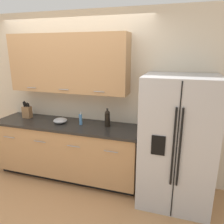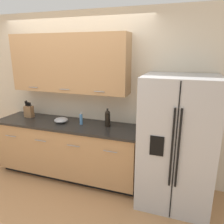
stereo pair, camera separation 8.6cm
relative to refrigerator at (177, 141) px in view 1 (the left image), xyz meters
The scene contains 8 objects.
ground_plane 2.02m from the refrigerator, 155.37° to the right, with size 14.00×14.00×0.00m, color #B27F51.
wall_back 1.81m from the refrigerator, 167.23° to the left, with size 10.00×0.39×2.60m.
counter_unit 1.73m from the refrigerator, behind, with size 2.36×0.64×0.91m.
refrigerator is the anchor object (origin of this frame).
knife_block 2.46m from the refrigerator, behind, with size 0.14×0.09×0.29m.
wine_bottle 1.04m from the refrigerator, behind, with size 0.08×0.08×0.28m.
soap_dispenser 1.44m from the refrigerator, behind, with size 0.05×0.05×0.20m.
mixing_bowl 1.78m from the refrigerator, behind, with size 0.21×0.21×0.08m.
Camera 1 is at (1.64, -2.03, 2.02)m, focal length 35.00 mm.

